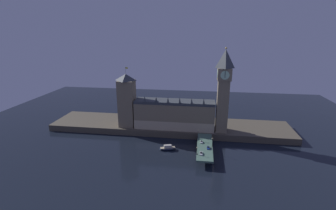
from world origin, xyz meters
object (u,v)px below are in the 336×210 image
object	(u,v)px
clock_tower	(223,89)
pedestrian_near_rail	(197,154)
street_lamp_mid	(212,141)
victoria_tower	(127,100)
boat_upstream	(168,148)
pedestrian_mid_walk	(212,148)
street_lamp_far	(198,133)
car_northbound_trail	(201,153)
car_northbound_lead	(201,142)
car_southbound_lead	(208,148)
street_lamp_near	(197,150)

from	to	relation	value
clock_tower	pedestrian_near_rail	size ratio (longest dim) A/B	43.15
clock_tower	street_lamp_mid	distance (m)	46.15
victoria_tower	boat_upstream	world-z (taller)	victoria_tower
clock_tower	boat_upstream	bearing A→B (deg)	-144.26
pedestrian_mid_walk	street_lamp_far	world-z (taller)	street_lamp_far
car_northbound_trail	pedestrian_near_rail	xyz separation A→B (m)	(-2.53, -1.45, 0.25)
clock_tower	boat_upstream	size ratio (longest dim) A/B	5.20
street_lamp_far	clock_tower	bearing A→B (deg)	40.62
clock_tower	pedestrian_near_rail	distance (m)	61.73
victoria_tower	pedestrian_near_rail	distance (m)	83.92
car_northbound_trail	street_lamp_far	distance (m)	28.67
car_northbound_lead	pedestrian_near_rail	world-z (taller)	pedestrian_near_rail
car_northbound_trail	car_southbound_lead	distance (m)	10.63
victoria_tower	street_lamp_mid	xyz separation A→B (m)	(75.21, -33.35, -19.38)
car_northbound_trail	car_northbound_lead	bearing A→B (deg)	90.00
car_northbound_trail	pedestrian_near_rail	size ratio (longest dim) A/B	2.82
street_lamp_mid	boat_upstream	size ratio (longest dim) A/B	0.50
victoria_tower	pedestrian_near_rail	bearing A→B (deg)	-36.78
boat_upstream	street_lamp_near	bearing A→B (deg)	-34.54
car_southbound_lead	street_lamp_near	bearing A→B (deg)	-127.22
victoria_tower	pedestrian_mid_walk	size ratio (longest dim) A/B	29.51
car_southbound_lead	street_lamp_mid	xyz separation A→B (m)	(2.93, 4.21, 3.59)
pedestrian_near_rail	street_lamp_far	bearing A→B (deg)	90.77
car_northbound_trail	street_lamp_mid	xyz separation A→B (m)	(7.98, 13.57, 3.64)
street_lamp_near	street_lamp_mid	world-z (taller)	street_lamp_mid
victoria_tower	car_northbound_lead	world-z (taller)	victoria_tower
pedestrian_near_rail	street_lamp_far	distance (m)	29.93
car_northbound_lead	car_southbound_lead	distance (m)	10.61
street_lamp_mid	street_lamp_far	bearing A→B (deg)	126.55
car_northbound_lead	car_southbound_lead	size ratio (longest dim) A/B	0.89
street_lamp_far	pedestrian_mid_walk	bearing A→B (deg)	-61.36
street_lamp_far	car_northbound_trail	bearing A→B (deg)	-84.09
street_lamp_far	pedestrian_near_rail	bearing A→B (deg)	-89.23
street_lamp_mid	boat_upstream	distance (m)	34.82
pedestrian_near_rail	street_lamp_far	xyz separation A→B (m)	(-0.40, 29.74, 3.37)
pedestrian_mid_walk	clock_tower	bearing A→B (deg)	76.35
car_southbound_lead	boat_upstream	bearing A→B (deg)	170.45
car_northbound_lead	car_southbound_lead	bearing A→B (deg)	-61.53
car_northbound_lead	street_lamp_near	xyz separation A→B (m)	(-2.93, -19.83, 3.07)
street_lamp_mid	pedestrian_mid_walk	bearing A→B (deg)	-95.05
street_lamp_near	boat_upstream	bearing A→B (deg)	145.46
car_southbound_lead	street_lamp_far	distance (m)	20.85
street_lamp_near	street_lamp_far	bearing A→B (deg)	90.00
car_northbound_trail	boat_upstream	size ratio (longest dim) A/B	0.34
car_northbound_lead	pedestrian_mid_walk	distance (m)	12.27
victoria_tower	pedestrian_mid_walk	world-z (taller)	victoria_tower
car_northbound_lead	pedestrian_mid_walk	xyz separation A→B (m)	(7.58, -9.65, 0.29)
victoria_tower	street_lamp_far	bearing A→B (deg)	-16.16
car_northbound_lead	street_lamp_mid	distance (m)	10.13
car_southbound_lead	street_lamp_mid	size ratio (longest dim) A/B	0.64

